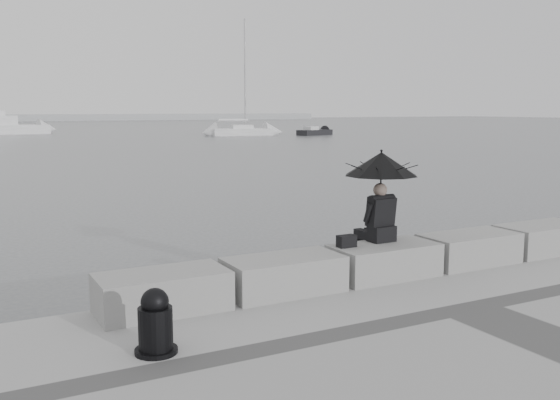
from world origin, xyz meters
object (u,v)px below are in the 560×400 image
seated_person (381,176)px  sailboat_right (242,131)px  small_motorboat (315,132)px  mooring_bollard (155,326)px  motor_cruiser (2,127)px

seated_person → sailboat_right: bearing=65.8°
small_motorboat → seated_person: bearing=-139.2°
small_motorboat → mooring_bollard: bearing=-141.6°
motor_cruiser → small_motorboat: bearing=-37.3°
motor_cruiser → small_motorboat: 36.55m
seated_person → motor_cruiser: (0.09, 72.57, -1.10)m
small_motorboat → motor_cruiser: bearing=130.7°
mooring_bollard → motor_cruiser: motor_cruiser is taller
sailboat_right → small_motorboat: bearing=-7.5°
sailboat_right → motor_cruiser: sailboat_right is taller
mooring_bollard → motor_cruiser: 74.17m
seated_person → small_motorboat: seated_person is taller
seated_person → motor_cruiser: motor_cruiser is taller
sailboat_right → motor_cruiser: 28.39m
mooring_bollard → sailboat_right: (27.60, 58.24, -0.26)m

